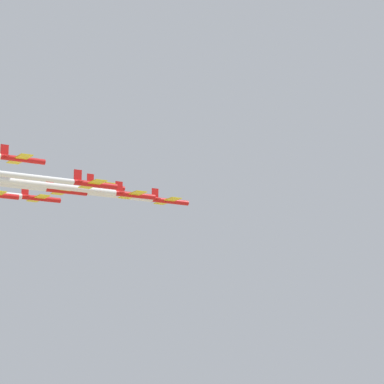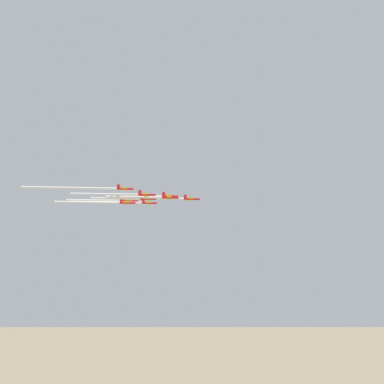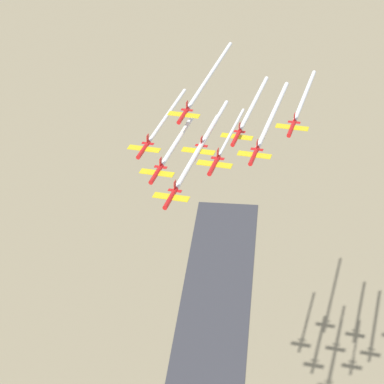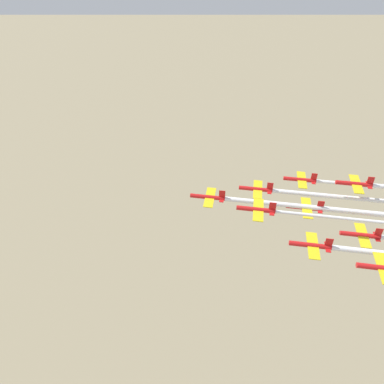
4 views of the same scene
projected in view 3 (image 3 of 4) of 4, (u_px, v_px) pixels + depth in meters
The scene contains 18 objects.
jet_0 at pixel (171, 197), 215.67m from camera, with size 8.56×8.71×3.15m.
jet_1 at pixel (214, 164), 222.94m from camera, with size 8.56×8.71×3.15m.
jet_2 at pixel (157, 173), 228.59m from camera, with size 8.56×8.71×3.15m.
jet_3 at pixel (254, 155), 233.25m from camera, with size 8.56×8.71×3.15m.
jet_4 at pixel (198, 151), 237.09m from camera, with size 8.56×8.71×3.15m.
jet_5 at pixel (144, 149), 241.12m from camera, with size 8.56×8.71×3.15m.
jet_6 at pixel (292, 127), 240.75m from camera, with size 8.56×8.71×3.15m.
jet_7 at pixel (237, 137), 246.46m from camera, with size 8.56×8.71×3.15m.
jet_8 at pixel (184, 115), 247.50m from camera, with size 8.56×8.71×3.15m.
smoke_trail_0 at pixel (198, 150), 237.17m from camera, with size 25.93×35.40×1.29m.
smoke_trail_1 at pixel (232, 132), 238.73m from camera, with size 17.59×24.05×0.79m.
smoke_trail_2 at pixel (178, 139), 245.35m from camera, with size 19.30×26.18×1.25m.
smoke_trail_3 at pixel (273, 114), 255.31m from camera, with size 26.72×36.48×1.30m.
smoke_trail_4 at pixel (215, 122), 252.56m from camera, with size 17.37×23.59×1.09m.
smoke_trail_5 at pixel (168, 115), 259.90m from camera, with size 21.95×29.98×1.05m.
smoke_trail_6 at pixel (305, 95), 259.27m from camera, with size 21.70×29.57×1.18m.
smoke_trail_7 at pixel (254, 103), 266.16m from camera, with size 23.36×31.86×1.21m.
smoke_trail_8 at pixel (211, 74), 273.07m from camera, with size 31.51×43.23×1.15m.
Camera 3 is at (106.24, 143.30, 258.88)m, focal length 85.00 mm.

